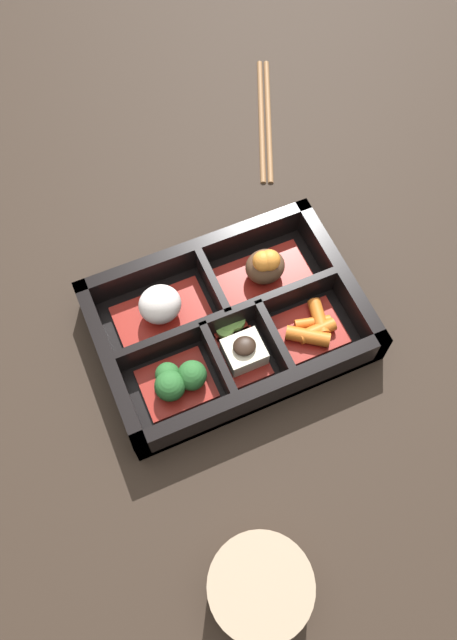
# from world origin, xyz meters

# --- Properties ---
(ground_plane) EXTENTS (3.00, 3.00, 0.00)m
(ground_plane) POSITION_xyz_m (0.00, 0.00, 0.00)
(ground_plane) COLOR black
(bento_base) EXTENTS (0.27, 0.19, 0.01)m
(bento_base) POSITION_xyz_m (0.00, 0.00, 0.01)
(bento_base) COLOR black
(bento_base) RESTS_ON ground_plane
(bento_rim) EXTENTS (0.27, 0.19, 0.05)m
(bento_rim) POSITION_xyz_m (0.00, -0.00, 0.02)
(bento_rim) COLOR black
(bento_rim) RESTS_ON ground_plane
(bowl_rice) EXTENTS (0.10, 0.06, 0.05)m
(bowl_rice) POSITION_xyz_m (-0.06, 0.04, 0.03)
(bowl_rice) COLOR maroon
(bowl_rice) RESTS_ON bento_base
(bowl_stew) EXTENTS (0.10, 0.06, 0.05)m
(bowl_stew) POSITION_xyz_m (0.06, 0.04, 0.03)
(bowl_stew) COLOR maroon
(bowl_stew) RESTS_ON bento_base
(bowl_greens) EXTENTS (0.07, 0.06, 0.04)m
(bowl_greens) POSITION_xyz_m (-0.07, -0.04, 0.03)
(bowl_greens) COLOR maroon
(bowl_greens) RESTS_ON bento_base
(bowl_tofu) EXTENTS (0.04, 0.06, 0.03)m
(bowl_tofu) POSITION_xyz_m (0.00, -0.04, 0.02)
(bowl_tofu) COLOR maroon
(bowl_tofu) RESTS_ON bento_base
(bowl_carrots) EXTENTS (0.07, 0.06, 0.02)m
(bowl_carrots) POSITION_xyz_m (0.08, -0.04, 0.02)
(bowl_carrots) COLOR maroon
(bowl_carrots) RESTS_ON bento_base
(bowl_pickles) EXTENTS (0.04, 0.03, 0.01)m
(bowl_pickles) POSITION_xyz_m (0.00, 0.00, 0.02)
(bowl_pickles) COLOR maroon
(bowl_pickles) RESTS_ON bento_base
(tea_cup) EXTENTS (0.09, 0.09, 0.05)m
(tea_cup) POSITION_xyz_m (-0.08, -0.25, 0.03)
(tea_cup) COLOR gray
(tea_cup) RESTS_ON ground_plane
(chopsticks) EXTENTS (0.10, 0.20, 0.01)m
(chopsticks) POSITION_xyz_m (0.16, 0.26, 0.00)
(chopsticks) COLOR brown
(chopsticks) RESTS_ON ground_plane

